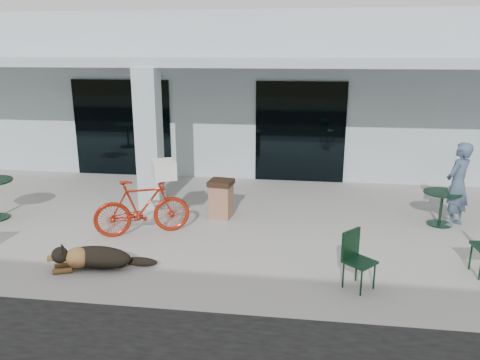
# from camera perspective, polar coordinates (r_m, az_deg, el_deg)

# --- Properties ---
(ground) EXTENTS (80.00, 80.00, 0.00)m
(ground) POSITION_cam_1_polar(r_m,az_deg,el_deg) (8.55, -5.76, -8.55)
(ground) COLOR #A5A29C
(ground) RESTS_ON ground
(building) EXTENTS (22.00, 7.00, 4.50)m
(building) POSITION_cam_1_polar(r_m,az_deg,el_deg) (16.23, 1.14, 11.20)
(building) COLOR #9FACB5
(building) RESTS_ON ground
(storefront_glass_left) EXTENTS (2.80, 0.06, 2.70)m
(storefront_glass_left) POSITION_cam_1_polar(r_m,az_deg,el_deg) (13.72, -14.15, 6.15)
(storefront_glass_left) COLOR black
(storefront_glass_left) RESTS_ON ground
(storefront_glass_right) EXTENTS (2.40, 0.06, 2.70)m
(storefront_glass_right) POSITION_cam_1_polar(r_m,az_deg,el_deg) (12.73, 7.34, 5.79)
(storefront_glass_right) COLOR black
(storefront_glass_right) RESTS_ON ground
(column) EXTENTS (0.50, 0.50, 3.12)m
(column) POSITION_cam_1_polar(r_m,az_deg,el_deg) (10.62, -11.00, 4.85)
(column) COLOR #9FACB5
(column) RESTS_ON ground
(overhang) EXTENTS (22.00, 2.80, 0.18)m
(overhang) POSITION_cam_1_polar(r_m,az_deg,el_deg) (11.34, -1.85, 14.18)
(overhang) COLOR #9FACB5
(overhang) RESTS_ON column
(bicycle) EXTENTS (1.89, 1.24, 1.11)m
(bicycle) POSITION_cam_1_polar(r_m,az_deg,el_deg) (9.23, -11.84, -3.27)
(bicycle) COLOR #AD230D
(bicycle) RESTS_ON ground
(laundry_basket) EXTENTS (0.61, 0.69, 0.33)m
(laundry_basket) POSITION_cam_1_polar(r_m,az_deg,el_deg) (9.07, -9.27, 1.28)
(laundry_basket) COLOR white
(laundry_basket) RESTS_ON bicycle
(dog) EXTENTS (1.36, 0.85, 0.43)m
(dog) POSITION_cam_1_polar(r_m,az_deg,el_deg) (8.13, -16.91, -8.85)
(dog) COLOR black
(dog) RESTS_ON ground
(cup_near_dog) EXTENTS (0.09, 0.09, 0.10)m
(cup_near_dog) POSITION_cam_1_polar(r_m,az_deg,el_deg) (8.15, -11.90, -9.70)
(cup_near_dog) COLOR white
(cup_near_dog) RESTS_ON ground
(cafe_table_far) EXTENTS (0.85, 0.85, 0.71)m
(cafe_table_far) POSITION_cam_1_polar(r_m,az_deg,el_deg) (10.43, 23.30, -3.19)
(cafe_table_far) COLOR black
(cafe_table_far) RESTS_ON ground
(cafe_chair_far_a) EXTENTS (0.60, 0.59, 0.89)m
(cafe_chair_far_a) POSITION_cam_1_polar(r_m,az_deg,el_deg) (7.30, 14.39, -9.55)
(cafe_chair_far_a) COLOR black
(cafe_chair_far_a) RESTS_ON ground
(person) EXTENTS (0.74, 0.74, 1.74)m
(person) POSITION_cam_1_polar(r_m,az_deg,el_deg) (10.36, 25.00, -0.53)
(person) COLOR #40546B
(person) RESTS_ON ground
(cup_on_table) EXTENTS (0.09, 0.09, 0.11)m
(cup_on_table) POSITION_cam_1_polar(r_m,az_deg,el_deg) (10.44, 24.28, -0.95)
(cup_on_table) COLOR white
(cup_on_table) RESTS_ON cafe_table_far
(trash_receptacle) EXTENTS (0.55, 0.55, 0.83)m
(trash_receptacle) POSITION_cam_1_polar(r_m,az_deg,el_deg) (10.01, -2.31, -2.30)
(trash_receptacle) COLOR #93654C
(trash_receptacle) RESTS_ON ground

